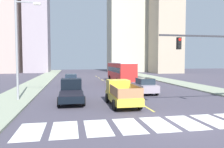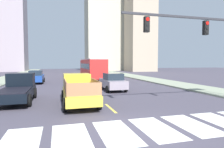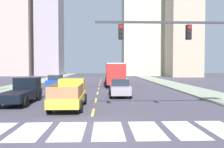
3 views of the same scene
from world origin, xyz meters
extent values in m
plane|color=#423E4B|center=(0.00, 0.00, 0.00)|extent=(160.00, 160.00, 0.00)
cube|color=gray|center=(11.21, 18.00, 0.07)|extent=(3.85, 110.00, 0.15)
cube|color=gray|center=(-11.21, 18.00, 0.07)|extent=(3.85, 110.00, 0.15)
cube|color=silver|center=(-7.91, 0.00, 0.00)|extent=(1.38, 3.03, 0.01)
cube|color=silver|center=(-6.15, 0.00, 0.00)|extent=(1.38, 3.03, 0.01)
cube|color=silver|center=(-4.39, 0.00, 0.00)|extent=(1.38, 3.03, 0.01)
cube|color=silver|center=(-2.64, 0.00, 0.00)|extent=(1.38, 3.03, 0.01)
cube|color=silver|center=(-0.88, 0.00, 0.00)|extent=(1.38, 3.03, 0.01)
cube|color=silver|center=(0.88, 0.00, 0.00)|extent=(1.38, 3.03, 0.01)
cube|color=silver|center=(2.64, 0.00, 0.00)|extent=(1.38, 3.03, 0.01)
cube|color=#DEC849|center=(0.00, 4.00, 0.00)|extent=(0.16, 2.40, 0.01)
cube|color=#DEC849|center=(0.00, 9.00, 0.00)|extent=(0.16, 2.40, 0.01)
cube|color=#DEC849|center=(0.00, 14.00, 0.00)|extent=(0.16, 2.40, 0.01)
cube|color=#DEC849|center=(0.00, 19.00, 0.00)|extent=(0.16, 2.40, 0.01)
cube|color=#DEC849|center=(0.00, 24.00, 0.00)|extent=(0.16, 2.40, 0.01)
cube|color=#DEC849|center=(0.00, 29.00, 0.00)|extent=(0.16, 2.40, 0.01)
cube|color=#DEC849|center=(0.00, 34.00, 0.00)|extent=(0.16, 2.40, 0.01)
cube|color=#DEC849|center=(0.00, 39.00, 0.00)|extent=(0.16, 2.40, 0.01)
cube|color=gold|center=(-1.73, 5.38, 0.68)|extent=(1.96, 5.20, 0.56)
cube|color=gold|center=(-1.73, 7.08, 1.46)|extent=(1.84, 1.60, 1.00)
cube|color=#19232D|center=(-1.73, 7.52, 1.64)|extent=(1.72, 0.08, 0.56)
cube|color=gold|center=(-1.73, 4.43, 0.99)|extent=(1.84, 3.30, 0.06)
cylinder|color=black|center=(-2.71, 6.94, 0.40)|extent=(0.22, 0.80, 0.80)
cylinder|color=black|center=(-0.75, 6.94, 0.40)|extent=(0.22, 0.80, 0.80)
cylinder|color=black|center=(-2.71, 3.82, 0.40)|extent=(0.22, 0.80, 0.80)
cylinder|color=black|center=(-0.75, 3.82, 0.40)|extent=(0.22, 0.80, 0.80)
cube|color=#946542|center=(-2.63, 4.43, 1.37)|extent=(0.06, 3.17, 0.70)
cube|color=#946542|center=(-0.83, 4.43, 1.37)|extent=(0.06, 3.17, 0.70)
cube|color=#946542|center=(-1.73, 2.85, 1.37)|extent=(1.80, 0.06, 0.70)
cube|color=black|center=(-5.79, 7.34, 0.68)|extent=(1.96, 5.20, 0.56)
cube|color=black|center=(-5.79, 9.04, 1.46)|extent=(1.84, 1.60, 1.00)
cube|color=#19232D|center=(-5.79, 9.48, 1.64)|extent=(1.72, 0.08, 0.56)
cube|color=black|center=(-5.79, 6.39, 0.99)|extent=(1.84, 3.30, 0.06)
cylinder|color=black|center=(-6.77, 8.90, 0.40)|extent=(0.22, 0.80, 0.80)
cylinder|color=black|center=(-4.81, 8.90, 0.40)|extent=(0.22, 0.80, 0.80)
cylinder|color=black|center=(-6.77, 5.78, 0.40)|extent=(0.22, 0.80, 0.80)
cylinder|color=black|center=(-4.81, 5.78, 0.40)|extent=(0.22, 0.80, 0.80)
cube|color=red|center=(2.28, 23.45, 1.85)|extent=(2.50, 10.80, 2.70)
cube|color=#19232D|center=(2.28, 23.45, 2.20)|extent=(2.52, 9.94, 0.80)
cube|color=silver|center=(2.28, 23.45, 3.26)|extent=(2.40, 10.37, 0.12)
cylinder|color=black|center=(1.03, 26.79, 0.50)|extent=(0.22, 1.00, 1.00)
cylinder|color=black|center=(3.53, 26.79, 0.50)|extent=(0.22, 1.00, 1.00)
cylinder|color=black|center=(1.03, 20.48, 0.50)|extent=(0.22, 1.00, 1.00)
cylinder|color=black|center=(3.53, 20.48, 0.50)|extent=(0.22, 1.00, 1.00)
cube|color=gray|center=(2.21, 11.29, 0.70)|extent=(1.80, 4.40, 0.76)
cube|color=#1E2833|center=(2.21, 11.14, 1.40)|extent=(1.58, 2.11, 0.64)
cylinder|color=black|center=(1.31, 12.66, 0.32)|extent=(0.22, 0.64, 0.64)
cylinder|color=black|center=(3.11, 12.66, 0.32)|extent=(0.22, 0.64, 0.64)
cylinder|color=black|center=(1.31, 9.93, 0.32)|extent=(0.22, 0.64, 0.64)
cylinder|color=black|center=(3.11, 9.93, 0.32)|extent=(0.22, 0.64, 0.64)
cube|color=navy|center=(-5.82, 20.35, 0.70)|extent=(1.80, 4.40, 0.76)
cube|color=#1E2833|center=(-5.82, 20.20, 1.40)|extent=(1.58, 2.11, 0.64)
cylinder|color=black|center=(-6.72, 21.72, 0.32)|extent=(0.22, 0.64, 0.64)
cylinder|color=black|center=(-4.92, 21.72, 0.32)|extent=(0.22, 0.64, 0.64)
cylinder|color=black|center=(-6.72, 18.99, 0.32)|extent=(0.22, 0.64, 0.64)
cylinder|color=black|center=(-4.92, 18.99, 0.32)|extent=(0.22, 0.64, 0.64)
cube|color=#2D2D33|center=(5.04, 2.58, 5.40)|extent=(9.68, 0.12, 0.12)
cube|color=black|center=(1.65, 2.58, 4.85)|extent=(0.28, 0.24, 0.84)
cylinder|color=red|center=(1.65, 2.45, 5.11)|extent=(0.20, 0.04, 0.20)
cylinder|color=black|center=(1.65, 2.45, 4.85)|extent=(0.20, 0.04, 0.20)
cylinder|color=black|center=(1.65, 2.45, 4.59)|extent=(0.20, 0.04, 0.20)
cylinder|color=gray|center=(-10.50, 8.96, 4.50)|extent=(0.20, 0.20, 9.00)
cube|color=gray|center=(-9.60, 8.96, 8.80)|extent=(1.80, 0.10, 0.10)
cube|color=silver|center=(-8.70, 8.96, 8.70)|extent=(0.60, 0.28, 0.16)
cube|color=#B7B298|center=(12.52, 58.79, 17.83)|extent=(12.00, 9.08, 35.67)
cube|color=#AB948C|center=(-25.29, 58.64, 14.59)|extent=(9.48, 9.72, 29.17)
cube|color=tan|center=(22.18, 49.71, 17.91)|extent=(8.10, 8.00, 35.83)
camera|label=1|loc=(-5.78, -11.58, 3.64)|focal=34.87mm
camera|label=2|loc=(-3.08, -7.27, 2.78)|focal=31.25mm
camera|label=3|loc=(0.70, -10.03, 2.93)|focal=35.78mm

